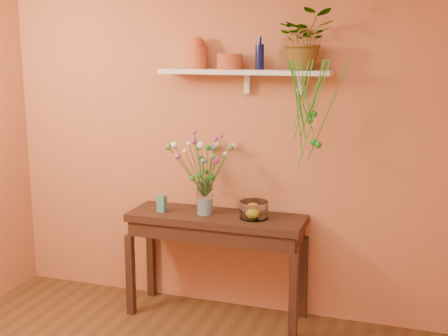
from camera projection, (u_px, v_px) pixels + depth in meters
room at (120, 211)px, 2.76m from camera, size 4.04×4.04×2.70m
sideboard at (216, 230)px, 4.56m from camera, size 1.37×0.44×0.83m
wall_shelf at (245, 72)px, 4.36m from camera, size 1.30×0.24×0.19m
terracotta_jug at (197, 53)px, 4.48m from camera, size 0.18×0.18×0.24m
terracotta_pot at (230, 62)px, 4.36m from camera, size 0.20×0.20×0.12m
blue_bottle at (260, 56)px, 4.30m from camera, size 0.08×0.08×0.24m
spider_plant at (305, 40)px, 4.16m from camera, size 0.47×0.44×0.43m
plant_fronds at (311, 116)px, 4.10m from camera, size 0.43×0.36×0.80m
glass_vase at (205, 200)px, 4.53m from camera, size 0.12×0.12×0.26m
bouquet at (204, 157)px, 4.48m from camera, size 0.47×0.49×0.51m
glass_bowl at (254, 210)px, 4.43m from camera, size 0.22×0.22×0.13m
lemon at (253, 213)px, 4.42m from camera, size 0.08×0.08×0.08m
carton at (162, 204)px, 4.60m from camera, size 0.07×0.06×0.13m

